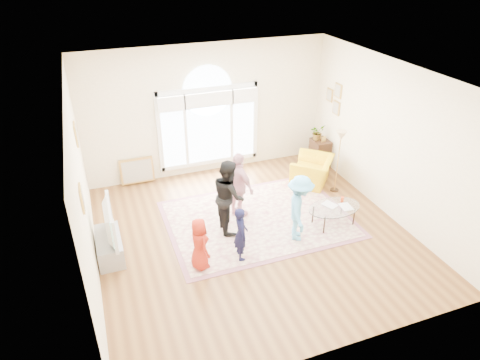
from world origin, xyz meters
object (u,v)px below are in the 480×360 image
object	(u,v)px
area_rug	(258,219)
coffee_table	(334,208)
television	(105,222)
tv_console	(109,246)
armchair	(312,171)

from	to	relation	value
area_rug	coffee_table	world-z (taller)	coffee_table
area_rug	television	size ratio (longest dim) A/B	3.11
area_rug	coffee_table	distance (m)	1.61
television	area_rug	bearing A→B (deg)	2.86
tv_console	television	world-z (taller)	television
area_rug	tv_console	bearing A→B (deg)	-177.15
tv_console	coffee_table	size ratio (longest dim) A/B	0.84
area_rug	television	xyz separation A→B (m)	(-3.04, -0.15, 0.74)
television	tv_console	bearing A→B (deg)	180.00
area_rug	armchair	xyz separation A→B (m)	(1.83, 1.02, 0.32)
area_rug	armchair	distance (m)	2.12
coffee_table	area_rug	bearing A→B (deg)	149.40
armchair	television	bearing A→B (deg)	-34.77
armchair	coffee_table	bearing A→B (deg)	27.54
coffee_table	television	bearing A→B (deg)	168.91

